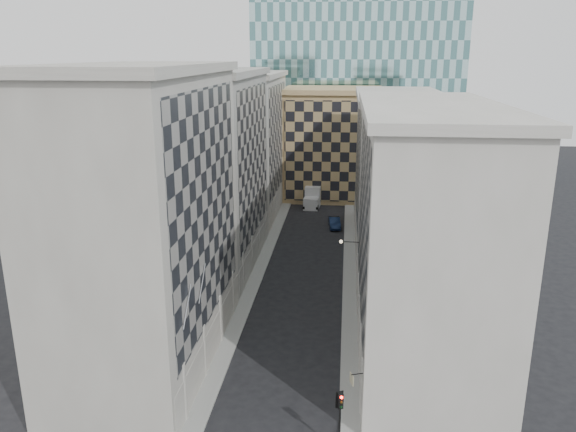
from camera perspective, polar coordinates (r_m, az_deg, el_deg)
The scene contains 15 objects.
sidewalk_west at distance 65.15m, azimuth -3.04°, elevation -5.74°, with size 1.50×100.00×0.15m, color gray.
sidewalk_east at distance 64.43m, azimuth 6.28°, elevation -6.08°, with size 1.50×100.00×0.15m, color gray.
bldg_left_a at distance 45.24m, azimuth -14.10°, elevation -0.43°, with size 10.80×22.80×23.70m.
bldg_left_b at distance 65.82m, azimuth -7.64°, elevation 4.60°, with size 10.80×22.80×22.70m.
bldg_left_c at distance 87.11m, azimuth -4.27°, elevation 7.19°, with size 10.80×22.80×21.70m.
bldg_right_a at distance 47.26m, azimuth 13.51°, elevation -1.59°, with size 10.80×26.80×20.70m.
bldg_right_b at distance 73.41m, azimuth 10.92°, elevation 4.47°, with size 10.80×28.80×19.70m.
tan_block at distance 98.73m, azimuth 4.52°, elevation 7.43°, with size 16.80×14.80×18.80m.
church_tower at distance 111.78m, azimuth 3.87°, elevation 17.47°, with size 7.20×7.20×51.50m.
flagpoles_left at distance 40.59m, azimuth -9.43°, elevation -7.85°, with size 0.10×6.33×2.33m.
bracket_lamp at distance 56.66m, azimuth 5.59°, elevation -2.61°, with size 1.98×0.36×0.36m.
traffic_light at distance 37.10m, azimuth 5.32°, elevation -18.93°, with size 0.51×0.51×4.10m.
box_truck at distance 93.06m, azimuth 2.54°, elevation 1.90°, with size 2.83×6.18×3.31m.
dark_car at distance 81.73m, azimuth 4.75°, elevation -0.69°, with size 1.56×4.48×1.48m, color #0E1A35.
shop_sign at distance 38.60m, azimuth 6.54°, elevation -16.10°, with size 0.88×0.69×0.79m.
Camera 1 is at (4.46, -29.67, 24.38)m, focal length 35.00 mm.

